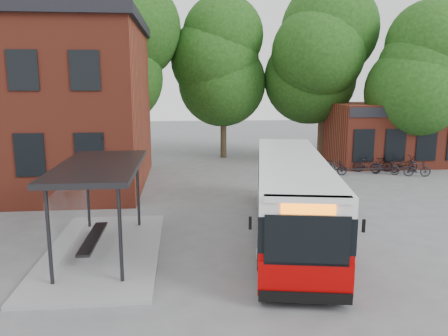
{
  "coord_description": "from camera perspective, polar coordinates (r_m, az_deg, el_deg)",
  "views": [
    {
      "loc": [
        -1.93,
        -14.36,
        5.25
      ],
      "look_at": [
        -0.34,
        2.48,
        2.0
      ],
      "focal_mm": 35.0,
      "sensor_mm": 36.0,
      "label": 1
    }
  ],
  "objects": [
    {
      "name": "ground",
      "position": [
        15.41,
        2.14,
        -9.05
      ],
      "size": [
        100.0,
        100.0,
        0.0
      ],
      "primitive_type": "plane",
      "color": "#5C5C5E"
    },
    {
      "name": "shop_row",
      "position": [
        33.19,
        25.36,
        4.2
      ],
      "size": [
        14.0,
        6.2,
        4.0
      ],
      "primitive_type": null,
      "color": "maroon",
      "rests_on": "ground"
    },
    {
      "name": "bus_shelter",
      "position": [
        14.13,
        -15.74,
        -5.15
      ],
      "size": [
        3.6,
        7.0,
        2.9
      ],
      "primitive_type": null,
      "color": "#26262A",
      "rests_on": "ground"
    },
    {
      "name": "bike_rail",
      "position": [
        27.29,
        18.94,
        -0.41
      ],
      "size": [
        5.2,
        0.1,
        0.38
      ],
      "primitive_type": null,
      "color": "#26262A",
      "rests_on": "ground"
    },
    {
      "name": "tree_0",
      "position": [
        30.64,
        -13.29,
        11.05
      ],
      "size": [
        7.92,
        7.92,
        11.0
      ],
      "primitive_type": null,
      "color": "#173E10",
      "rests_on": "ground"
    },
    {
      "name": "tree_1",
      "position": [
        31.5,
        -0.07,
        10.77
      ],
      "size": [
        7.92,
        7.92,
        10.4
      ],
      "primitive_type": null,
      "color": "#173E10",
      "rests_on": "ground"
    },
    {
      "name": "tree_2",
      "position": [
        31.95,
        12.94,
        11.04
      ],
      "size": [
        7.92,
        7.92,
        11.0
      ],
      "primitive_type": null,
      "color": "#173E10",
      "rests_on": "ground"
    },
    {
      "name": "tree_3",
      "position": [
        30.31,
        24.41,
        8.76
      ],
      "size": [
        7.04,
        7.04,
        9.28
      ],
      "primitive_type": null,
      "color": "#173E10",
      "rests_on": "ground"
    },
    {
      "name": "city_bus",
      "position": [
        15.48,
        8.66,
        -3.74
      ],
      "size": [
        4.16,
        11.08,
        2.75
      ],
      "primitive_type": null,
      "rotation": [
        0.0,
        0.0,
        -0.17
      ],
      "color": "#A50203",
      "rests_on": "ground"
    },
    {
      "name": "bicycle_0",
      "position": [
        26.71,
        13.02,
        0.19
      ],
      "size": [
        1.73,
        1.17,
        0.86
      ],
      "primitive_type": "imported",
      "rotation": [
        0.0,
        0.0,
        1.97
      ],
      "color": "#242429",
      "rests_on": "ground"
    },
    {
      "name": "bicycle_1",
      "position": [
        26.28,
        14.23,
        0.01
      ],
      "size": [
        1.52,
        0.48,
        0.9
      ],
      "primitive_type": "imported",
      "rotation": [
        0.0,
        0.0,
        1.54
      ],
      "color": "black",
      "rests_on": "ground"
    },
    {
      "name": "bicycle_3",
      "position": [
        27.7,
        18.16,
        0.4
      ],
      "size": [
        1.63,
        1.07,
        0.95
      ],
      "primitive_type": "imported",
      "rotation": [
        0.0,
        0.0,
        1.14
      ],
      "color": "black",
      "rests_on": "ground"
    },
    {
      "name": "bicycle_4",
      "position": [
        27.48,
        20.34,
        0.05
      ],
      "size": [
        1.67,
        1.1,
        0.83
      ],
      "primitive_type": "imported",
      "rotation": [
        0.0,
        0.0,
        1.19
      ],
      "color": "black",
      "rests_on": "ground"
    },
    {
      "name": "bicycle_5",
      "position": [
        28.39,
        19.56,
        0.6
      ],
      "size": [
        1.71,
        1.1,
        1.0
      ],
      "primitive_type": "imported",
      "rotation": [
        0.0,
        0.0,
        1.15
      ],
      "color": "black",
      "rests_on": "ground"
    },
    {
      "name": "bicycle_6",
      "position": [
        28.55,
        22.47,
        0.46
      ],
      "size": [
        2.0,
        1.02,
        1.0
      ],
      "primitive_type": "imported",
      "rotation": [
        0.0,
        0.0,
        1.77
      ],
      "color": "black",
      "rests_on": "ground"
    },
    {
      "name": "bicycle_7",
      "position": [
        27.55,
        23.92,
        -0.09
      ],
      "size": [
        1.58,
        0.72,
        0.92
      ],
      "primitive_type": "imported",
      "rotation": [
        0.0,
        0.0,
        1.37
      ],
      "color": "black",
      "rests_on": "ground"
    }
  ]
}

